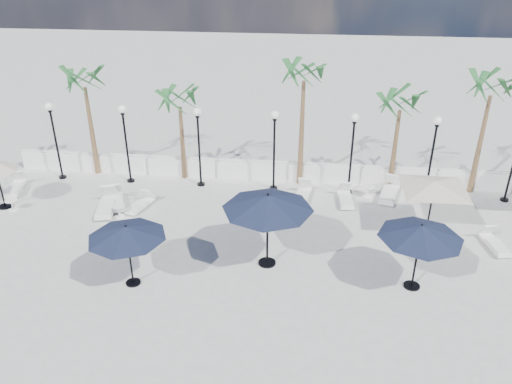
# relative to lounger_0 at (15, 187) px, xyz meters

# --- Properties ---
(ground) EXTENTS (100.00, 100.00, 0.00)m
(ground) POSITION_rel_lounger_0_xyz_m (12.01, -4.84, -0.23)
(ground) COLOR #A8A7A2
(ground) RESTS_ON ground
(balustrade) EXTENTS (26.00, 0.30, 1.01)m
(balustrade) POSITION_rel_lounger_0_xyz_m (12.01, 2.66, 0.24)
(balustrade) COLOR white
(balustrade) RESTS_ON ground
(lamppost_0) EXTENTS (0.36, 0.36, 3.84)m
(lamppost_0) POSITION_rel_lounger_0_xyz_m (1.51, 1.66, 2.26)
(lamppost_0) COLOR black
(lamppost_0) RESTS_ON ground
(lamppost_1) EXTENTS (0.36, 0.36, 3.84)m
(lamppost_1) POSITION_rel_lounger_0_xyz_m (5.01, 1.66, 2.26)
(lamppost_1) COLOR black
(lamppost_1) RESTS_ON ground
(lamppost_2) EXTENTS (0.36, 0.36, 3.84)m
(lamppost_2) POSITION_rel_lounger_0_xyz_m (8.51, 1.66, 2.26)
(lamppost_2) COLOR black
(lamppost_2) RESTS_ON ground
(lamppost_3) EXTENTS (0.36, 0.36, 3.84)m
(lamppost_3) POSITION_rel_lounger_0_xyz_m (12.01, 1.66, 2.26)
(lamppost_3) COLOR black
(lamppost_3) RESTS_ON ground
(lamppost_4) EXTENTS (0.36, 0.36, 3.84)m
(lamppost_4) POSITION_rel_lounger_0_xyz_m (15.51, 1.66, 2.26)
(lamppost_4) COLOR black
(lamppost_4) RESTS_ON ground
(lamppost_5) EXTENTS (0.36, 0.36, 3.84)m
(lamppost_5) POSITION_rel_lounger_0_xyz_m (19.01, 1.66, 2.26)
(lamppost_5) COLOR black
(lamppost_5) RESTS_ON ground
(palm_0) EXTENTS (2.60, 2.60, 5.50)m
(palm_0) POSITION_rel_lounger_0_xyz_m (3.01, 2.46, 4.30)
(palm_0) COLOR brown
(palm_0) RESTS_ON ground
(palm_1) EXTENTS (2.60, 2.60, 4.70)m
(palm_1) POSITION_rel_lounger_0_xyz_m (7.51, 2.46, 3.52)
(palm_1) COLOR brown
(palm_1) RESTS_ON ground
(palm_2) EXTENTS (2.60, 2.60, 6.10)m
(palm_2) POSITION_rel_lounger_0_xyz_m (13.21, 2.46, 4.88)
(palm_2) COLOR brown
(palm_2) RESTS_ON ground
(palm_3) EXTENTS (2.60, 2.60, 4.90)m
(palm_3) POSITION_rel_lounger_0_xyz_m (17.51, 2.46, 3.72)
(palm_3) COLOR brown
(palm_3) RESTS_ON ground
(palm_4) EXTENTS (2.60, 2.60, 5.70)m
(palm_4) POSITION_rel_lounger_0_xyz_m (21.21, 2.46, 4.50)
(palm_4) COLOR brown
(palm_4) RESTS_ON ground
(lounger_0) EXTENTS (1.09, 1.94, 0.69)m
(lounger_0) POSITION_rel_lounger_0_xyz_m (0.00, 0.00, 0.00)
(lounger_0) COLOR silver
(lounger_0) RESTS_ON ground
(lounger_1) EXTENTS (1.25, 1.91, 0.69)m
(lounger_1) POSITION_rel_lounger_0_xyz_m (5.19, -0.77, -0.00)
(lounger_1) COLOR silver
(lounger_1) RESTS_ON ground
(lounger_2) EXTENTS (0.96, 1.72, 0.61)m
(lounger_2) POSITION_rel_lounger_0_xyz_m (6.34, -0.93, -0.03)
(lounger_2) COLOR silver
(lounger_2) RESTS_ON ground
(lounger_3) EXTENTS (1.13, 2.24, 0.80)m
(lounger_3) POSITION_rel_lounger_0_xyz_m (4.96, -1.29, 0.04)
(lounger_3) COLOR silver
(lounger_3) RESTS_ON ground
(lounger_4) EXTENTS (1.22, 2.22, 0.79)m
(lounger_4) POSITION_rel_lounger_0_xyz_m (17.35, 1.38, 0.03)
(lounger_4) COLOR silver
(lounger_4) RESTS_ON ground
(lounger_5) EXTENTS (0.89, 1.99, 0.72)m
(lounger_5) POSITION_rel_lounger_0_xyz_m (13.39, 0.70, 0.01)
(lounger_5) COLOR silver
(lounger_5) RESTS_ON ground
(lounger_6) EXTENTS (0.71, 1.82, 0.67)m
(lounger_6) POSITION_rel_lounger_0_xyz_m (15.34, 0.65, -0.01)
(lounger_6) COLOR silver
(lounger_6) RESTS_ON ground
(lounger_7) EXTENTS (0.82, 1.73, 0.62)m
(lounger_7) POSITION_rel_lounger_0_xyz_m (20.85, -2.43, -0.02)
(lounger_7) COLOR silver
(lounger_7) RESTS_ON ground
(side_table_0) EXTENTS (0.51, 0.51, 0.49)m
(side_table_0) POSITION_rel_lounger_0_xyz_m (0.86, -1.75, 0.06)
(side_table_0) COLOR silver
(side_table_0) RESTS_ON ground
(side_table_1) EXTENTS (0.55, 0.55, 0.54)m
(side_table_1) POSITION_rel_lounger_0_xyz_m (5.71, -1.77, 0.09)
(side_table_1) COLOR silver
(side_table_1) RESTS_ON ground
(side_table_2) EXTENTS (0.56, 0.56, 0.54)m
(side_table_2) POSITION_rel_lounger_0_xyz_m (16.39, 1.36, 0.09)
(side_table_2) COLOR silver
(side_table_2) RESTS_ON ground
(parasol_navy_left) EXTENTS (2.64, 2.64, 2.33)m
(parasol_navy_left) POSITION_rel_lounger_0_xyz_m (7.82, -6.16, 1.82)
(parasol_navy_left) COLOR black
(parasol_navy_left) RESTS_ON ground
(parasol_navy_mid) EXTENTS (3.22, 3.22, 2.89)m
(parasol_navy_mid) POSITION_rel_lounger_0_xyz_m (12.29, -4.47, 2.30)
(parasol_navy_mid) COLOR black
(parasol_navy_mid) RESTS_ON ground
(parasol_navy_right) EXTENTS (2.77, 2.77, 2.49)m
(parasol_navy_right) POSITION_rel_lounger_0_xyz_m (17.32, -5.25, 1.95)
(parasol_navy_right) COLOR black
(parasol_navy_right) RESTS_ON ground
(parasol_cream_sq_a) EXTENTS (4.88, 4.88, 2.39)m
(parasol_cream_sq_a) POSITION_rel_lounger_0_xyz_m (18.52, -1.40, 1.98)
(parasol_cream_sq_a) COLOR black
(parasol_cream_sq_a) RESTS_ON ground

